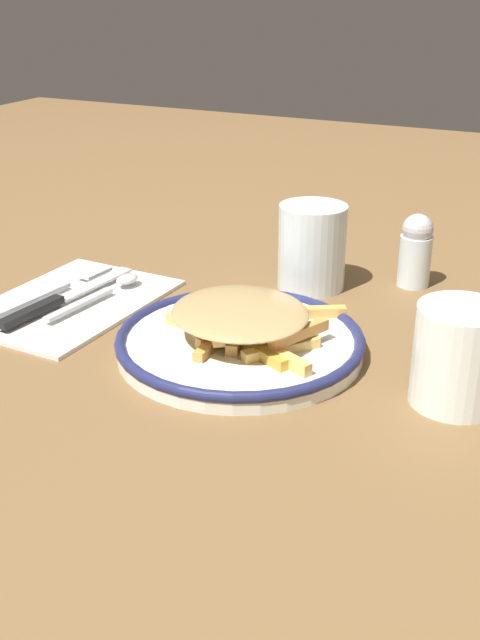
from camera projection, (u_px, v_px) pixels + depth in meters
name	position (u px, v px, depth m)	size (l,w,h in m)	color
ground_plane	(240.00, 353.00, 0.80)	(2.60, 2.60, 0.00)	brown
plate	(240.00, 342.00, 0.79)	(0.25, 0.25, 0.02)	white
fries_heap	(244.00, 320.00, 0.78)	(0.20, 0.20, 0.04)	#F3B05C
napkin	(70.00, 301.00, 0.91)	(0.17, 0.24, 0.01)	white
fork	(57.00, 288.00, 0.93)	(0.04, 0.18, 0.01)	silver
knife	(58.00, 300.00, 0.89)	(0.04, 0.21, 0.01)	black
spoon	(109.00, 288.00, 0.92)	(0.03, 0.15, 0.01)	silver
water_glass	(310.00, 247.00, 0.94)	(0.08, 0.08, 0.10)	silver
coffee_mug	(460.00, 356.00, 0.69)	(0.11, 0.08, 0.09)	white
salt_shaker	(416.00, 250.00, 0.95)	(0.04, 0.04, 0.09)	silver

